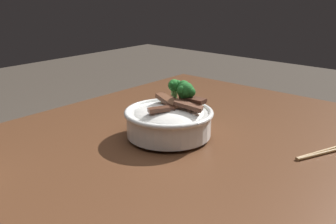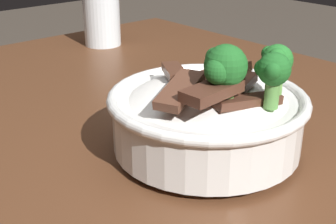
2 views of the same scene
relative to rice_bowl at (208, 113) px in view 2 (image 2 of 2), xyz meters
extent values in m
cube|color=#56331E|center=(0.01, 0.11, -0.07)|extent=(1.15, 1.04, 0.05)
cube|color=#56331E|center=(0.52, -0.34, -0.48)|extent=(0.06, 0.06, 0.77)
cylinder|color=white|center=(0.00, 0.00, -0.04)|extent=(0.10, 0.10, 0.01)
cylinder|color=white|center=(0.00, 0.00, -0.01)|extent=(0.20, 0.20, 0.06)
torus|color=white|center=(0.00, 0.00, 0.02)|extent=(0.22, 0.22, 0.01)
ellipsoid|color=white|center=(0.00, 0.00, 0.00)|extent=(0.19, 0.19, 0.06)
cube|color=#563323|center=(-0.01, 0.05, 0.04)|extent=(0.05, 0.07, 0.02)
cube|color=#4C2B1E|center=(-0.03, 0.00, 0.03)|extent=(0.03, 0.07, 0.02)
cube|color=brown|center=(0.00, -0.01, 0.04)|extent=(0.04, 0.08, 0.03)
cube|color=#4C2B1E|center=(-0.04, 0.04, 0.05)|extent=(0.03, 0.06, 0.01)
cube|color=#563323|center=(0.05, 0.01, 0.04)|extent=(0.05, 0.04, 0.01)
cube|color=#4C2B1E|center=(0.00, 0.00, 0.04)|extent=(0.06, 0.06, 0.02)
cube|color=#4C2B1E|center=(-0.05, 0.00, 0.03)|extent=(0.04, 0.08, 0.02)
cylinder|color=#6BA84C|center=(-0.06, -0.03, 0.04)|extent=(0.02, 0.02, 0.03)
sphere|color=#237028|center=(-0.06, -0.03, 0.07)|extent=(0.03, 0.03, 0.03)
sphere|color=#237028|center=(-0.05, -0.03, 0.07)|extent=(0.01, 0.01, 0.01)
sphere|color=#237028|center=(-0.06, -0.03, 0.07)|extent=(0.02, 0.02, 0.02)
cylinder|color=#6BA84C|center=(-0.04, 0.02, 0.04)|extent=(0.02, 0.02, 0.03)
sphere|color=#1E6023|center=(-0.04, 0.02, 0.07)|extent=(0.04, 0.04, 0.04)
sphere|color=#1E6023|center=(-0.02, 0.02, 0.07)|extent=(0.02, 0.02, 0.02)
sphere|color=#1E6023|center=(-0.04, 0.03, 0.06)|extent=(0.03, 0.03, 0.03)
cylinder|color=#5B9947|center=(-0.07, -0.01, 0.04)|extent=(0.01, 0.01, 0.03)
sphere|color=#1E6023|center=(-0.07, -0.01, 0.06)|extent=(0.03, 0.03, 0.03)
sphere|color=#1E6023|center=(-0.06, -0.01, 0.06)|extent=(0.02, 0.02, 0.02)
sphere|color=#1E6023|center=(-0.08, 0.00, 0.07)|extent=(0.02, 0.02, 0.02)
cylinder|color=white|center=(0.46, -0.17, -0.05)|extent=(0.07, 0.07, 0.00)
cylinder|color=white|center=(0.46, -0.17, 0.00)|extent=(0.07, 0.07, 0.10)
cylinder|color=silver|center=(0.46, -0.17, -0.02)|extent=(0.06, 0.06, 0.04)
camera|label=1|loc=(0.66, 0.57, 0.31)|focal=41.03mm
camera|label=2|loc=(-0.32, 0.33, 0.20)|focal=49.54mm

